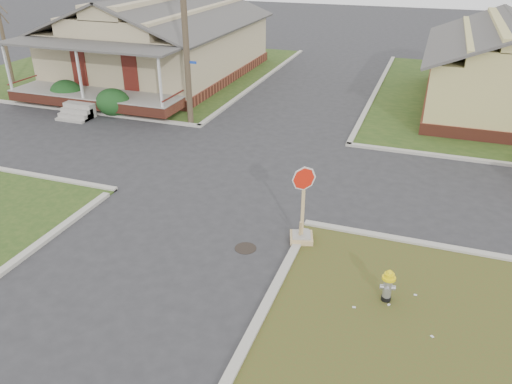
% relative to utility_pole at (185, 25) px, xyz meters
% --- Properties ---
extents(ground, '(120.00, 120.00, 0.00)m').
position_rel_utility_pole_xyz_m(ground, '(4.20, -8.90, -4.66)').
color(ground, '#2A2A2D').
rests_on(ground, ground).
extents(verge_far_left, '(19.00, 19.00, 0.05)m').
position_rel_utility_pole_xyz_m(verge_far_left, '(-8.80, 9.10, -4.64)').
color(verge_far_left, '#264117').
rests_on(verge_far_left, ground).
extents(curbs, '(80.00, 40.00, 0.12)m').
position_rel_utility_pole_xyz_m(curbs, '(4.20, -3.90, -4.66)').
color(curbs, '#ACA89B').
rests_on(curbs, ground).
extents(manhole, '(0.64, 0.64, 0.01)m').
position_rel_utility_pole_xyz_m(manhole, '(6.40, -9.40, -4.66)').
color(manhole, black).
rests_on(manhole, ground).
extents(corner_house, '(10.10, 15.50, 5.30)m').
position_rel_utility_pole_xyz_m(corner_house, '(-5.80, 7.78, -2.38)').
color(corner_house, brown).
rests_on(corner_house, ground).
extents(side_house_yellow, '(7.60, 11.60, 4.70)m').
position_rel_utility_pole_xyz_m(side_house_yellow, '(14.20, 7.60, -2.47)').
color(side_house_yellow, brown).
rests_on(side_house_yellow, ground).
extents(utility_pole, '(1.80, 0.28, 9.00)m').
position_rel_utility_pole_xyz_m(utility_pole, '(0.00, 0.00, 0.00)').
color(utility_pole, '#3B3022').
rests_on(utility_pole, ground).
extents(tree_far_left, '(0.22, 0.22, 4.90)m').
position_rel_utility_pole_xyz_m(tree_far_left, '(-13.80, 3.10, -2.16)').
color(tree_far_left, '#3B3022').
rests_on(tree_far_left, verge_far_left).
extents(fire_hydrant, '(0.33, 0.33, 0.90)m').
position_rel_utility_pole_xyz_m(fire_hydrant, '(10.55, -10.46, -4.12)').
color(fire_hydrant, black).
rests_on(fire_hydrant, ground).
extents(stop_sign, '(0.69, 0.67, 2.42)m').
position_rel_utility_pole_xyz_m(stop_sign, '(7.84, -8.49, -4.09)').
color(stop_sign, tan).
rests_on(stop_sign, ground).
extents(hedge_left, '(1.62, 1.33, 1.24)m').
position_rel_utility_pole_xyz_m(hedge_left, '(-7.65, 0.54, -3.99)').
color(hedge_left, '#163C17').
rests_on(hedge_left, verge_far_left).
extents(hedge_right, '(1.62, 1.33, 1.24)m').
position_rel_utility_pole_xyz_m(hedge_right, '(-4.30, -0.08, -3.99)').
color(hedge_right, '#163C17').
rests_on(hedge_right, verge_far_left).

